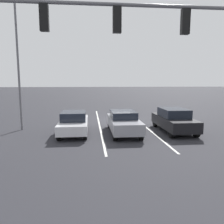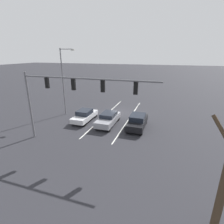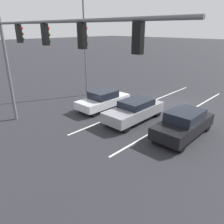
{
  "view_description": "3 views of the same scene",
  "coord_description": "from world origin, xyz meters",
  "px_view_note": "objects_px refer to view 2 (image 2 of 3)",
  "views": [
    {
      "loc": [
        2.42,
        18.95,
        3.4
      ],
      "look_at": [
        1.01,
        4.9,
        1.42
      ],
      "focal_mm": 35.0,
      "sensor_mm": 36.0,
      "label": 1
    },
    {
      "loc": [
        -6.39,
        23.38,
        8.18
      ],
      "look_at": [
        -0.03,
        4.26,
        1.43
      ],
      "focal_mm": 28.0,
      "sensor_mm": 36.0,
      "label": 2
    },
    {
      "loc": [
        -8.2,
        16.03,
        5.99
      ],
      "look_at": [
        -0.14,
        7.53,
        1.46
      ],
      "focal_mm": 35.0,
      "sensor_mm": 36.0,
      "label": 3
    }
  ],
  "objects_px": {
    "car_black_leftlane_front": "(137,121)",
    "traffic_signal_gantry": "(67,91)",
    "car_silver_rightlane_front": "(85,115)",
    "car_gray_midlane_front": "(108,119)",
    "street_lamp_right_shoulder": "(64,78)"
  },
  "relations": [
    {
      "from": "car_black_leftlane_front",
      "to": "traffic_signal_gantry",
      "type": "xyz_separation_m",
      "value": [
        5.28,
        5.65,
        4.32
      ]
    },
    {
      "from": "car_silver_rightlane_front",
      "to": "traffic_signal_gantry",
      "type": "distance_m",
      "value": 7.37
    },
    {
      "from": "car_gray_midlane_front",
      "to": "car_silver_rightlane_front",
      "type": "xyz_separation_m",
      "value": [
        3.26,
        -0.22,
        -0.03
      ]
    },
    {
      "from": "car_black_leftlane_front",
      "to": "car_gray_midlane_front",
      "type": "bearing_deg",
      "value": 2.27
    },
    {
      "from": "car_black_leftlane_front",
      "to": "traffic_signal_gantry",
      "type": "relative_size",
      "value": 0.36
    },
    {
      "from": "traffic_signal_gantry",
      "to": "street_lamp_right_shoulder",
      "type": "distance_m",
      "value": 8.8
    },
    {
      "from": "car_black_leftlane_front",
      "to": "traffic_signal_gantry",
      "type": "height_order",
      "value": "traffic_signal_gantry"
    },
    {
      "from": "traffic_signal_gantry",
      "to": "street_lamp_right_shoulder",
      "type": "height_order",
      "value": "street_lamp_right_shoulder"
    },
    {
      "from": "car_gray_midlane_front",
      "to": "car_silver_rightlane_front",
      "type": "relative_size",
      "value": 1.05
    },
    {
      "from": "car_gray_midlane_front",
      "to": "car_black_leftlane_front",
      "type": "height_order",
      "value": "car_black_leftlane_front"
    },
    {
      "from": "traffic_signal_gantry",
      "to": "car_gray_midlane_front",
      "type": "bearing_deg",
      "value": -107.89
    },
    {
      "from": "car_silver_rightlane_front",
      "to": "street_lamp_right_shoulder",
      "type": "bearing_deg",
      "value": -22.63
    },
    {
      "from": "car_black_leftlane_front",
      "to": "car_silver_rightlane_front",
      "type": "height_order",
      "value": "car_black_leftlane_front"
    },
    {
      "from": "car_gray_midlane_front",
      "to": "street_lamp_right_shoulder",
      "type": "distance_m",
      "value": 8.25
    },
    {
      "from": "car_silver_rightlane_front",
      "to": "car_black_leftlane_front",
      "type": "bearing_deg",
      "value": 179.3
    }
  ]
}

